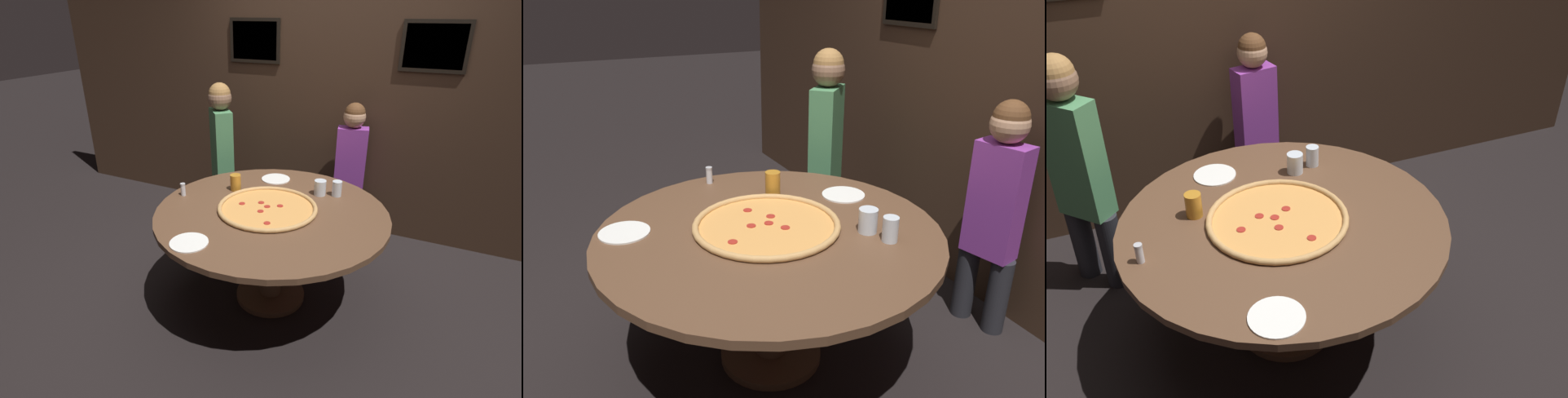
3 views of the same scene
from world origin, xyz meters
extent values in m
plane|color=black|center=(0.00, 0.00, 0.00)|extent=(24.00, 24.00, 0.00)
cube|color=#3D281C|center=(0.00, 1.41, 1.30)|extent=(6.40, 0.06, 2.60)
cylinder|color=brown|center=(0.00, 0.00, 0.72)|extent=(1.63, 1.63, 0.04)
cylinder|color=brown|center=(0.00, 0.00, 0.35)|extent=(0.16, 0.16, 0.70)
cylinder|color=brown|center=(0.00, 0.00, 0.02)|extent=(0.52, 0.52, 0.04)
cylinder|color=#E0994C|center=(-0.03, 0.00, 0.75)|extent=(0.66, 0.66, 0.01)
torus|color=tan|center=(-0.03, 0.00, 0.76)|extent=(0.70, 0.70, 0.03)
cylinder|color=#A8281E|center=(-0.05, -0.07, 0.75)|extent=(0.04, 0.04, 0.00)
cylinder|color=#A8281E|center=(-0.22, -0.02, 0.75)|extent=(0.04, 0.04, 0.00)
cylinder|color=#A8281E|center=(0.04, 0.06, 0.75)|extent=(0.04, 0.04, 0.00)
cylinder|color=#A8281E|center=(-0.04, 0.02, 0.75)|extent=(0.04, 0.04, 0.00)
cylinder|color=#A8281E|center=(-0.11, 0.06, 0.75)|extent=(0.04, 0.04, 0.00)
cylinder|color=#A8281E|center=(0.06, -0.21, 0.75)|extent=(0.04, 0.04, 0.00)
cylinder|color=#BC7A23|center=(-0.40, 0.20, 0.80)|extent=(0.08, 0.08, 0.13)
cylinder|color=silver|center=(0.34, 0.44, 0.80)|extent=(0.07, 0.07, 0.12)
cylinder|color=silver|center=(0.22, 0.40, 0.80)|extent=(0.09, 0.09, 0.12)
cylinder|color=white|center=(-0.27, -0.62, 0.74)|extent=(0.24, 0.24, 0.01)
cylinder|color=white|center=(-0.20, 0.54, 0.74)|extent=(0.23, 0.23, 0.01)
cylinder|color=silver|center=(-0.70, -0.06, 0.78)|extent=(0.04, 0.04, 0.08)
cylinder|color=#B7B7BC|center=(-0.70, -0.06, 0.83)|extent=(0.04, 0.04, 0.01)
cylinder|color=#232328|center=(0.36, 1.21, 0.22)|extent=(0.14, 0.14, 0.45)
cylinder|color=#232328|center=(0.16, 1.17, 0.22)|extent=(0.14, 0.14, 0.45)
cube|color=purple|center=(0.26, 1.19, 0.76)|extent=(0.29, 0.20, 0.63)
sphere|color=tan|center=(0.26, 1.19, 1.17)|extent=(0.19, 0.19, 0.19)
sphere|color=brown|center=(0.26, 1.19, 1.20)|extent=(0.18, 0.18, 0.18)
cylinder|color=#232328|center=(-0.81, 0.75, 0.25)|extent=(0.19, 0.19, 0.50)
cylinder|color=#232328|center=(-0.97, 0.92, 0.25)|extent=(0.19, 0.19, 0.50)
cube|color=#4C8C59|center=(-0.89, 0.84, 0.84)|extent=(0.32, 0.33, 0.69)
sphere|color=#8C664C|center=(-0.89, 0.84, 1.30)|extent=(0.21, 0.21, 0.21)
sphere|color=#9E703D|center=(-0.89, 0.84, 1.33)|extent=(0.20, 0.20, 0.20)
camera|label=1|loc=(1.03, -2.33, 2.01)|focal=28.00mm
camera|label=2|loc=(1.95, -0.89, 1.81)|focal=35.00mm
camera|label=3|loc=(-0.80, -2.20, 2.41)|focal=40.00mm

